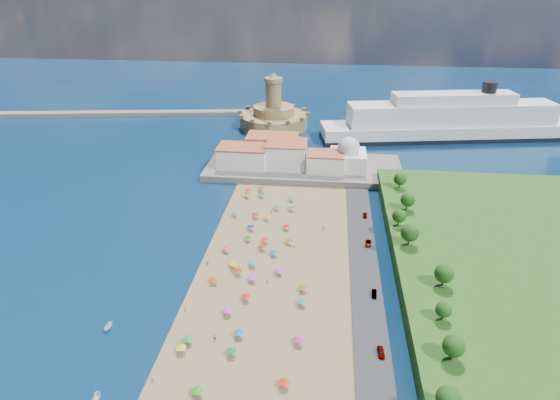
# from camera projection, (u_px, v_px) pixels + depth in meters

# --- Properties ---
(ground) EXTENTS (700.00, 700.00, 0.00)m
(ground) POSITION_uv_depth(u_px,v_px,m) (260.00, 254.00, 155.05)
(ground) COLOR #071938
(ground) RESTS_ON ground
(terrace) EXTENTS (90.00, 36.00, 3.00)m
(terrace) POSITION_uv_depth(u_px,v_px,m) (304.00, 168.00, 218.48)
(terrace) COLOR #59544C
(terrace) RESTS_ON ground
(jetty) EXTENTS (18.00, 70.00, 2.40)m
(jetty) POSITION_uv_depth(u_px,v_px,m) (267.00, 142.00, 251.94)
(jetty) COLOR #59544C
(jetty) RESTS_ON ground
(breakwater) EXTENTS (199.03, 34.77, 2.60)m
(breakwater) POSITION_uv_depth(u_px,v_px,m) (126.00, 114.00, 301.48)
(breakwater) COLOR #59544C
(breakwater) RESTS_ON ground
(waterfront_buildings) EXTENTS (57.00, 29.00, 11.00)m
(waterfront_buildings) POSITION_uv_depth(u_px,v_px,m) (276.00, 154.00, 217.49)
(waterfront_buildings) COLOR silver
(waterfront_buildings) RESTS_ON terrace
(domed_building) EXTENTS (16.00, 16.00, 15.00)m
(domed_building) POSITION_uv_depth(u_px,v_px,m) (348.00, 156.00, 211.45)
(domed_building) COLOR silver
(domed_building) RESTS_ON terrace
(fortress) EXTENTS (40.00, 40.00, 32.40)m
(fortress) POSITION_uv_depth(u_px,v_px,m) (274.00, 117.00, 276.25)
(fortress) COLOR #A38951
(fortress) RESTS_ON ground
(cruise_ship) EXTENTS (143.49, 45.23, 31.02)m
(cruise_ship) POSITION_uv_depth(u_px,v_px,m) (450.00, 122.00, 257.69)
(cruise_ship) COLOR black
(cruise_ship) RESTS_ON ground
(beach_parasols) EXTENTS (31.51, 114.54, 2.20)m
(beach_parasols) POSITION_uv_depth(u_px,v_px,m) (255.00, 256.00, 150.18)
(beach_parasols) COLOR gray
(beach_parasols) RESTS_ON beach
(beachgoers) EXTENTS (38.40, 98.19, 1.89)m
(beachgoers) POSITION_uv_depth(u_px,v_px,m) (254.00, 258.00, 150.87)
(beachgoers) COLOR tan
(beachgoers) RESTS_ON beach
(moored_boats) EXTENTS (9.34, 26.68, 1.61)m
(moored_boats) POSITION_uv_depth(u_px,v_px,m) (102.00, 367.00, 110.01)
(moored_boats) COLOR white
(moored_boats) RESTS_ON ground
(parked_cars) EXTENTS (2.54, 74.97, 1.35)m
(parked_cars) POSITION_uv_depth(u_px,v_px,m) (371.00, 267.00, 145.85)
(parked_cars) COLOR gray
(parked_cars) RESTS_ON promenade
(hillside_trees) EXTENTS (13.08, 111.99, 7.41)m
(hillside_trees) POSITION_uv_depth(u_px,v_px,m) (420.00, 249.00, 139.52)
(hillside_trees) COLOR #382314
(hillside_trees) RESTS_ON hillside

